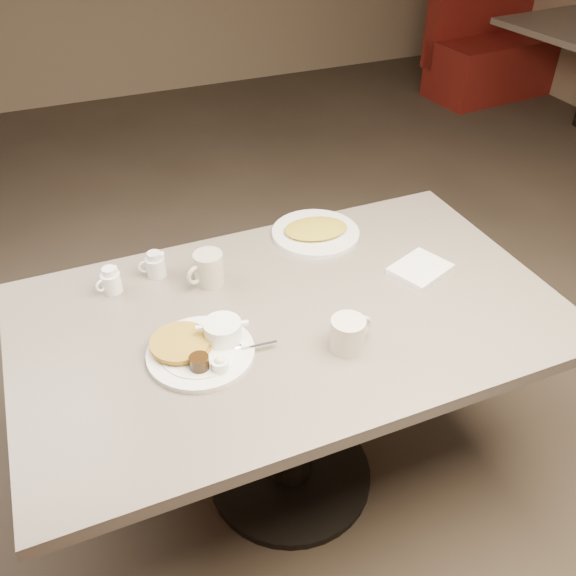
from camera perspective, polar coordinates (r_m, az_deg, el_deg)
name	(u,v)px	position (r m, az deg, el deg)	size (l,w,h in m)	color
room	(292,78)	(1.39, 0.34, 18.94)	(7.04, 8.04, 2.84)	#4C3F33
diner_table	(291,356)	(1.82, 0.24, -6.37)	(1.50, 0.90, 0.75)	slate
main_plate	(202,346)	(1.58, -7.99, -5.35)	(0.36, 0.33, 0.07)	white
coffee_mug_near	(349,333)	(1.58, 5.66, -4.21)	(0.14, 0.11, 0.09)	beige
napkin	(420,269)	(1.90, 12.19, 1.73)	(0.21, 0.19, 0.02)	white
coffee_mug_far	(208,269)	(1.80, -7.45, 1.78)	(0.13, 0.11, 0.10)	#BBB69E
creamer_left	(111,281)	(1.83, -16.15, 0.64)	(0.08, 0.06, 0.08)	white
creamer_right	(155,265)	(1.87, -12.26, 2.10)	(0.09, 0.08, 0.08)	silver
hash_plate	(316,232)	(2.03, 2.58, 5.27)	(0.33, 0.33, 0.04)	silver
booth_back_right	(515,42)	(5.68, 20.35, 20.68)	(1.50, 1.72, 1.12)	maroon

